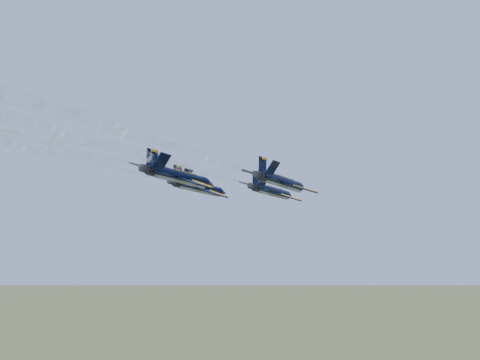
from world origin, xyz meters
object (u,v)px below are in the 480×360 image
(jet_left, at_px, (200,187))
(jet_slot, at_px, (180,177))
(jet_lead, at_px, (272,191))
(jet_right, at_px, (282,182))

(jet_left, relative_size, jet_slot, 1.00)
(jet_left, height_order, jet_slot, same)
(jet_lead, xyz_separation_m, jet_right, (6.66, -15.63, 0.00))
(jet_lead, relative_size, jet_right, 1.00)
(jet_left, distance_m, jet_slot, 16.07)
(jet_slot, bearing_deg, jet_left, 115.40)
(jet_left, bearing_deg, jet_right, -2.72)
(jet_lead, relative_size, jet_slot, 1.00)
(jet_left, relative_size, jet_right, 1.00)
(jet_lead, xyz_separation_m, jet_slot, (-4.75, -27.67, 0.00))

